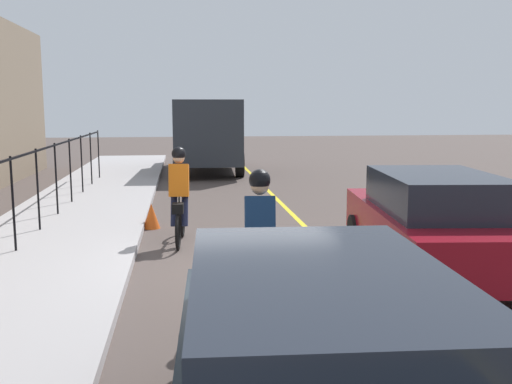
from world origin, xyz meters
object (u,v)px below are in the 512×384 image
(traffic_cone_near, at_px, (151,216))
(cyclist_lead, at_px, (179,196))
(patrol_sedan, at_px, (433,222))
(cyclist_follow, at_px, (260,245))
(box_truck_background, at_px, (209,132))

(traffic_cone_near, bearing_deg, cyclist_lead, -158.19)
(patrol_sedan, height_order, traffic_cone_near, patrol_sedan)
(cyclist_follow, distance_m, traffic_cone_near, 5.72)
(box_truck_background, xyz_separation_m, traffic_cone_near, (-10.58, 1.70, -1.28))
(cyclist_follow, bearing_deg, box_truck_background, 3.88)
(patrol_sedan, distance_m, traffic_cone_near, 5.98)
(cyclist_lead, distance_m, patrol_sedan, 4.56)
(patrol_sedan, bearing_deg, box_truck_background, 16.40)
(patrol_sedan, bearing_deg, traffic_cone_near, 53.78)
(traffic_cone_near, bearing_deg, box_truck_background, -9.13)
(cyclist_follow, height_order, box_truck_background, box_truck_background)
(cyclist_follow, xyz_separation_m, traffic_cone_near, (5.46, 1.58, -0.64))
(patrol_sedan, height_order, box_truck_background, box_truck_background)
(cyclist_lead, relative_size, patrol_sedan, 0.40)
(cyclist_lead, height_order, traffic_cone_near, cyclist_lead)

